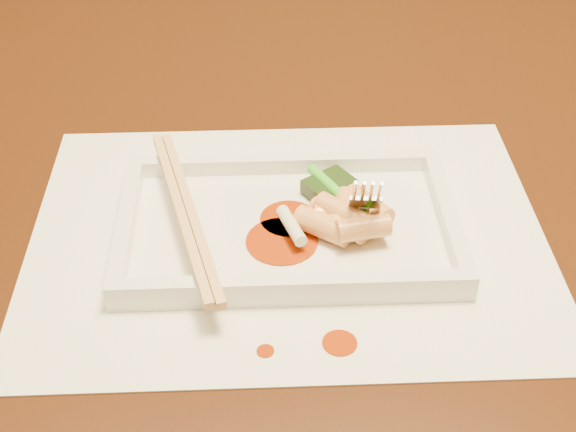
{
  "coord_description": "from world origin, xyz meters",
  "views": [
    {
      "loc": [
        0.0,
        -0.66,
        1.16
      ],
      "look_at": [
        0.02,
        -0.18,
        0.77
      ],
      "focal_mm": 50.0,
      "sensor_mm": 36.0,
      "label": 1
    }
  ],
  "objects_px": {
    "chopstick_a": "(180,211)",
    "plate_base": "(288,230)",
    "table": "(260,198)",
    "fork": "(382,131)",
    "placemat": "(288,235)"
  },
  "relations": [
    {
      "from": "table",
      "to": "plate_base",
      "type": "bearing_deg",
      "value": -83.21
    },
    {
      "from": "table",
      "to": "plate_base",
      "type": "distance_m",
      "value": 0.21
    },
    {
      "from": "placemat",
      "to": "fork",
      "type": "xyz_separation_m",
      "value": [
        0.07,
        0.02,
        0.08
      ]
    },
    {
      "from": "table",
      "to": "chopstick_a",
      "type": "xyz_separation_m",
      "value": [
        -0.06,
        -0.18,
        0.13
      ]
    },
    {
      "from": "plate_base",
      "to": "chopstick_a",
      "type": "bearing_deg",
      "value": -180.0
    },
    {
      "from": "chopstick_a",
      "to": "fork",
      "type": "xyz_separation_m",
      "value": [
        0.15,
        0.02,
        0.06
      ]
    },
    {
      "from": "plate_base",
      "to": "chopstick_a",
      "type": "xyz_separation_m",
      "value": [
        -0.08,
        -0.0,
        0.02
      ]
    },
    {
      "from": "plate_base",
      "to": "placemat",
      "type": "bearing_deg",
      "value": 0.0
    },
    {
      "from": "chopstick_a",
      "to": "plate_base",
      "type": "bearing_deg",
      "value": 0.0
    },
    {
      "from": "placemat",
      "to": "fork",
      "type": "height_order",
      "value": "fork"
    },
    {
      "from": "table",
      "to": "placemat",
      "type": "bearing_deg",
      "value": -83.21
    },
    {
      "from": "table",
      "to": "chopstick_a",
      "type": "bearing_deg",
      "value": -108.65
    },
    {
      "from": "plate_base",
      "to": "fork",
      "type": "xyz_separation_m",
      "value": [
        0.07,
        0.02,
        0.08
      ]
    },
    {
      "from": "table",
      "to": "chopstick_a",
      "type": "height_order",
      "value": "chopstick_a"
    },
    {
      "from": "table",
      "to": "plate_base",
      "type": "xyz_separation_m",
      "value": [
        0.02,
        -0.18,
        0.11
      ]
    }
  ]
}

